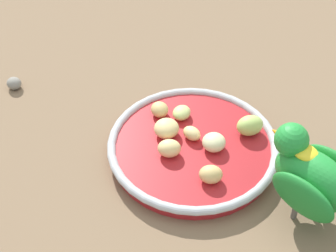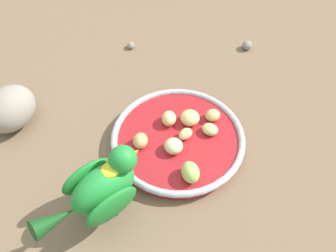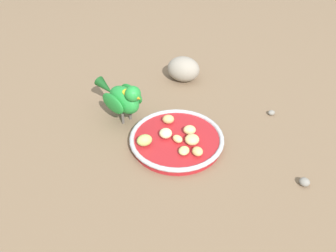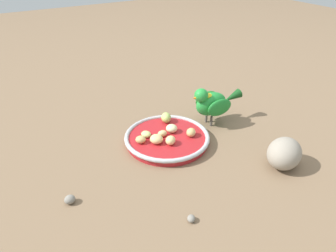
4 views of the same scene
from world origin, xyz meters
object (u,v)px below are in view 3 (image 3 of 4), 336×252
apple_piece_6 (166,133)px  pebble_1 (304,182)px  feeding_bowl (177,140)px  apple_piece_5 (198,151)px  apple_piece_1 (189,130)px  apple_piece_7 (192,140)px  pebble_0 (271,113)px  apple_piece_2 (184,151)px  apple_piece_4 (144,140)px  apple_piece_3 (168,119)px  rock_large (183,69)px  parrot (123,98)px  apple_piece_0 (176,138)px

apple_piece_6 → pebble_1: (0.11, -0.30, -0.02)m
feeding_bowl → apple_piece_6: apple_piece_6 is taller
apple_piece_5 → apple_piece_6: 0.09m
apple_piece_1 → apple_piece_7: bearing=-128.2°
pebble_0 → pebble_1: pebble_1 is taller
apple_piece_2 → apple_piece_4: bearing=116.0°
apple_piece_3 → apple_piece_4: 0.10m
apple_piece_1 → apple_piece_5: 0.08m
apple_piece_4 → rock_large: (0.29, 0.15, 0.00)m
apple_piece_1 → pebble_1: (0.06, -0.27, -0.02)m
rock_large → apple_piece_7: bearing=-134.0°
apple_piece_2 → apple_piece_5: apple_piece_5 is taller
apple_piece_6 → apple_piece_7: apple_piece_7 is taller
feeding_bowl → apple_piece_6: 0.03m
apple_piece_5 → parrot: parrot is taller
feeding_bowl → apple_piece_7: size_ratio=6.75×
apple_piece_5 → pebble_1: 0.23m
feeding_bowl → apple_piece_4: 0.08m
apple_piece_1 → parrot: parrot is taller
apple_piece_1 → pebble_0: 0.24m
apple_piece_6 → apple_piece_0: bearing=-76.9°
apple_piece_5 → apple_piece_2: bearing=126.0°
feeding_bowl → parrot: bearing=98.1°
pebble_0 → apple_piece_1: bearing=158.4°
feeding_bowl → apple_piece_3: bearing=62.6°
apple_piece_4 → apple_piece_7: size_ratio=1.08×
apple_piece_3 → pebble_1: size_ratio=1.27×
apple_piece_3 → parrot: bearing=116.2°
parrot → apple_piece_7: bearing=10.7°
feeding_bowl → apple_piece_2: (-0.03, -0.05, 0.01)m
feeding_bowl → pebble_0: bearing=-20.7°
apple_piece_0 → apple_piece_4: (-0.06, 0.04, 0.01)m
apple_piece_1 → apple_piece_3: same height
apple_piece_4 → pebble_1: size_ratio=1.57×
apple_piece_4 → apple_piece_6: 0.06m
apple_piece_0 → apple_piece_3: 0.07m
apple_piece_1 → pebble_0: bearing=-21.6°
apple_piece_7 → parrot: parrot is taller
apple_piece_7 → apple_piece_3: bearing=79.4°
apple_piece_1 → apple_piece_4: 0.11m
apple_piece_1 → pebble_0: (0.22, -0.09, -0.02)m
apple_piece_1 → apple_piece_6: size_ratio=0.98×
apple_piece_1 → apple_piece_2: bearing=-147.8°
apple_piece_1 → pebble_0: size_ratio=1.66×
parrot → rock_large: size_ratio=1.77×
apple_piece_0 → rock_large: size_ratio=0.27×
apple_piece_4 → parrot: bearing=69.7°
apple_piece_0 → apple_piece_1: 0.04m
apple_piece_5 → rock_large: (0.23, 0.25, 0.01)m
rock_large → apple_piece_1: bearing=-134.7°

